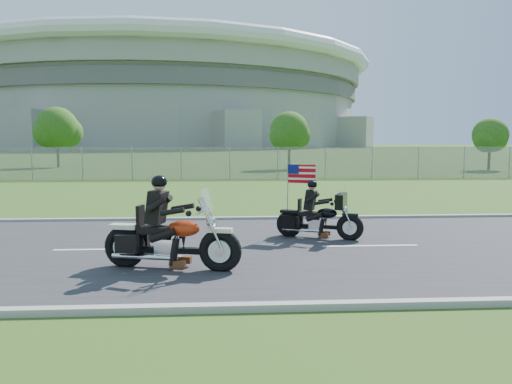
{
  "coord_description": "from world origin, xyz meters",
  "views": [
    {
      "loc": [
        0.69,
        -11.02,
        2.47
      ],
      "look_at": [
        1.38,
        0.0,
        1.3
      ],
      "focal_mm": 35.0,
      "sensor_mm": 36.0,
      "label": 1
    }
  ],
  "objects": [
    {
      "name": "ground",
      "position": [
        0.0,
        0.0,
        0.0
      ],
      "size": [
        420.0,
        420.0,
        0.0
      ],
      "primitive_type": "plane",
      "color": "#2A5119",
      "rests_on": "ground"
    },
    {
      "name": "road",
      "position": [
        0.0,
        0.0,
        0.02
      ],
      "size": [
        120.0,
        8.0,
        0.04
      ],
      "primitive_type": "cube",
      "color": "#28282B",
      "rests_on": "ground"
    },
    {
      "name": "curb_north",
      "position": [
        0.0,
        4.05,
        0.05
      ],
      "size": [
        120.0,
        0.18,
        0.12
      ],
      "primitive_type": "cube",
      "color": "#9E9B93",
      "rests_on": "ground"
    },
    {
      "name": "curb_south",
      "position": [
        0.0,
        -4.05,
        0.05
      ],
      "size": [
        120.0,
        0.18,
        0.12
      ],
      "primitive_type": "cube",
      "color": "#9E9B93",
      "rests_on": "ground"
    },
    {
      "name": "fence",
      "position": [
        -5.0,
        20.0,
        1.0
      ],
      "size": [
        60.0,
        0.03,
        2.0
      ],
      "primitive_type": "cube",
      "color": "gray",
      "rests_on": "ground"
    },
    {
      "name": "stadium",
      "position": [
        -20.0,
        170.0,
        15.58
      ],
      "size": [
        140.4,
        140.4,
        29.2
      ],
      "color": "#A3A099",
      "rests_on": "ground"
    },
    {
      "name": "tree_fence_near",
      "position": [
        6.04,
        30.04,
        2.97
      ],
      "size": [
        3.52,
        3.28,
        4.75
      ],
      "color": "#382316",
      "rests_on": "ground"
    },
    {
      "name": "tree_fence_mid",
      "position": [
        -13.95,
        34.04,
        3.3
      ],
      "size": [
        3.96,
        3.69,
        5.3
      ],
      "color": "#382316",
      "rests_on": "ground"
    },
    {
      "name": "tree_fence_far",
      "position": [
        22.04,
        28.03,
        2.64
      ],
      "size": [
        3.08,
        2.87,
        4.2
      ],
      "color": "#382316",
      "rests_on": "ground"
    },
    {
      "name": "motorcycle_lead",
      "position": [
        -0.36,
        -1.71,
        0.57
      ],
      "size": [
        2.67,
        1.08,
        1.82
      ],
      "rotation": [
        0.0,
        0.0,
        -0.24
      ],
      "color": "black",
      "rests_on": "ground"
    },
    {
      "name": "motorcycle_follow",
      "position": [
        2.99,
        1.0,
        0.51
      ],
      "size": [
        2.08,
        1.12,
        1.83
      ],
      "rotation": [
        0.0,
        0.0,
        -0.39
      ],
      "color": "black",
      "rests_on": "ground"
    }
  ]
}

